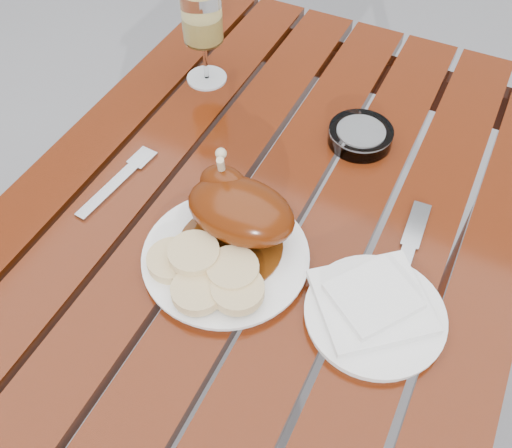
{
  "coord_description": "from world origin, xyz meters",
  "views": [
    {
      "loc": [
        0.25,
        -0.52,
        1.44
      ],
      "look_at": [
        0.01,
        -0.04,
        0.78
      ],
      "focal_mm": 40.0,
      "sensor_mm": 36.0,
      "label": 1
    }
  ],
  "objects": [
    {
      "name": "roast_duck",
      "position": [
        -0.02,
        -0.04,
        0.81
      ],
      "size": [
        0.17,
        0.17,
        0.12
      ],
      "color": "#502409",
      "rests_on": "dinner_plate"
    },
    {
      "name": "side_plate",
      "position": [
        0.22,
        -0.09,
        0.76
      ],
      "size": [
        0.26,
        0.26,
        0.02
      ],
      "primitive_type": "cylinder",
      "rotation": [
        0.0,
        0.0,
        -0.44
      ],
      "color": "white",
      "rests_on": "table"
    },
    {
      "name": "ashtray",
      "position": [
        0.08,
        0.24,
        0.76
      ],
      "size": [
        0.14,
        0.14,
        0.03
      ],
      "primitive_type": "cylinder",
      "rotation": [
        0.0,
        0.0,
        0.23
      ],
      "color": "#B2B7BC",
      "rests_on": "table"
    },
    {
      "name": "wine_glass",
      "position": [
        -0.25,
        0.27,
        0.84
      ],
      "size": [
        0.1,
        0.1,
        0.18
      ],
      "primitive_type": "cylinder",
      "rotation": [
        0.0,
        0.0,
        0.4
      ],
      "color": "#E5CC68",
      "rests_on": "table"
    },
    {
      "name": "fork",
      "position": [
        -0.25,
        -0.04,
        0.75
      ],
      "size": [
        0.04,
        0.17,
        0.01
      ],
      "primitive_type": "cube",
      "rotation": [
        0.0,
        0.0,
        -0.09
      ],
      "color": "gray",
      "rests_on": "table"
    },
    {
      "name": "napkin",
      "position": [
        0.21,
        -0.08,
        0.77
      ],
      "size": [
        0.2,
        0.2,
        0.01
      ],
      "primitive_type": "cube",
      "rotation": [
        0.0,
        0.0,
        0.7
      ],
      "color": "white",
      "rests_on": "side_plate"
    },
    {
      "name": "ground",
      "position": [
        0.0,
        0.0,
        0.0
      ],
      "size": [
        60.0,
        60.0,
        0.0
      ],
      "primitive_type": "plane",
      "color": "slate",
      "rests_on": "ground"
    },
    {
      "name": "bread_dumplings",
      "position": [
        -0.01,
        -0.14,
        0.78
      ],
      "size": [
        0.18,
        0.12,
        0.03
      ],
      "color": "#E2C589",
      "rests_on": "dinner_plate"
    },
    {
      "name": "table",
      "position": [
        0.0,
        0.0,
        0.38
      ],
      "size": [
        0.8,
        1.2,
        0.75
      ],
      "primitive_type": "cube",
      "color": "#66200C",
      "rests_on": "ground"
    },
    {
      "name": "dinner_plate",
      "position": [
        -0.01,
        -0.1,
        0.76
      ],
      "size": [
        0.28,
        0.28,
        0.02
      ],
      "primitive_type": "cylinder",
      "rotation": [
        0.0,
        0.0,
        -0.15
      ],
      "color": "white",
      "rests_on": "table"
    },
    {
      "name": "knife",
      "position": [
        0.23,
        -0.0,
        0.75
      ],
      "size": [
        0.03,
        0.21,
        0.01
      ],
      "primitive_type": "cube",
      "rotation": [
        0.0,
        0.0,
        0.05
      ],
      "color": "gray",
      "rests_on": "table"
    }
  ]
}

